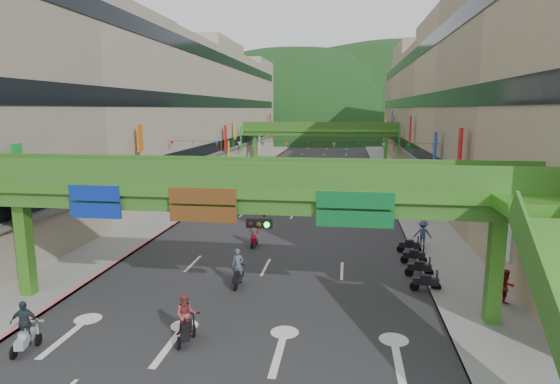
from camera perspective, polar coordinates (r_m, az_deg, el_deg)
name	(u,v)px	position (r m, az deg, el deg)	size (l,w,h in m)	color
ground	(206,382)	(17.59, -8.99, -21.96)	(320.00, 320.00, 0.00)	black
road_slab	(313,177)	(65.03, 4.00, 1.88)	(18.00, 140.00, 0.02)	#28282B
sidewalk_left	(235,175)	(66.71, -5.47, 2.12)	(4.00, 140.00, 0.15)	gray
sidewalk_right	(394,178)	(65.17, 13.69, 1.69)	(4.00, 140.00, 0.15)	gray
curb_left	(248,175)	(66.29, -3.87, 2.11)	(0.20, 140.00, 0.18)	#CC5959
curb_right	(379,177)	(65.01, 12.03, 1.75)	(0.20, 140.00, 0.18)	gray
building_row_left	(179,108)	(68.38, -12.18, 10.03)	(12.80, 95.00, 19.00)	#9E937F
building_row_right	(459,107)	(65.78, 21.03, 9.59)	(12.80, 95.00, 19.00)	gray
overpass_near	(260,204)	(20.34, -2.43, -1.52)	(28.00, 12.27, 7.10)	#4C9E2D
overpass_far	(320,132)	(79.43, 4.85, 7.27)	(28.00, 2.20, 7.10)	#4C9E2D
hill_left	(294,134)	(175.55, 1.73, 7.08)	(168.00, 140.00, 112.00)	#1C4419
hill_right	(398,132)	(195.49, 14.23, 7.09)	(208.00, 176.00, 128.00)	#1C4419
bunting_string	(298,145)	(44.56, 2.20, 5.81)	(26.00, 0.36, 0.47)	black
scooter_rider_near	(238,269)	(25.06, -5.16, -9.36)	(0.63, 1.60, 2.07)	black
scooter_rider_mid	(186,318)	(19.69, -11.39, -14.83)	(0.96, 1.58, 2.06)	black
scooter_rider_left	(24,327)	(21.11, -28.71, -14.21)	(1.09, 1.57, 2.09)	#989AA1
scooter_rider_far	(254,233)	(32.06, -3.15, -5.06)	(0.79, 1.60, 1.85)	maroon
parked_scooter_row	(417,261)	(28.71, 16.31, -8.12)	(1.60, 7.15, 1.08)	black
car_silver	(272,164)	(73.68, -0.98, 3.38)	(1.40, 4.01, 1.32)	#ACAAB2
car_yellow	(312,173)	(63.00, 3.92, 2.30)	(1.79, 4.45, 1.52)	orange
pedestrian_red	(506,290)	(24.94, 25.79, -10.73)	(0.83, 0.65, 1.72)	maroon
pedestrian_dark	(423,211)	(40.99, 17.02, -2.26)	(0.97, 0.41, 1.66)	black
pedestrian_blue	(423,236)	(32.94, 17.00, -5.12)	(0.84, 0.54, 1.80)	navy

